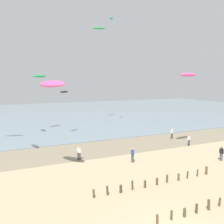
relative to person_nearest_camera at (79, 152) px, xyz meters
name	(u,v)px	position (x,y,z in m)	size (l,w,h in m)	color
wet_sand_strip	(79,151)	(1.09, 3.58, -0.91)	(120.00, 8.16, 0.01)	gray
sea	(38,115)	(1.09, 42.66, -0.87)	(160.00, 70.00, 0.10)	gray
groyne_mid	(157,181)	(4.37, -9.87, -0.56)	(12.42, 0.35, 0.84)	brown
person_nearest_camera	(79,152)	(0.00, 0.00, 0.00)	(0.56, 0.30, 1.71)	#383842
person_mid_beach	(172,133)	(17.13, 4.22, 0.00)	(0.55, 0.31, 1.71)	#383842
person_by_waterline	(221,153)	(15.33, -7.31, 0.00)	(0.26, 0.57, 1.71)	#4C4C56
person_right_flank	(133,155)	(5.42, -3.45, 0.00)	(0.26, 0.57, 1.71)	#4C4C56
person_far_down_beach	(189,140)	(16.58, -0.41, 0.00)	(0.54, 0.33, 1.71)	#383842
kite_aloft_0	(39,76)	(-1.63, 18.47, 9.39)	(3.17, 1.01, 0.51)	green
kite_aloft_2	(188,75)	(15.67, -0.73, 9.36)	(3.42, 1.09, 0.55)	#E54C99
kite_aloft_3	(111,19)	(12.78, 18.74, 20.90)	(1.95, 0.63, 0.31)	#19B2B7
kite_aloft_5	(52,84)	(-3.71, -3.88, 8.23)	(3.49, 1.12, 0.56)	#E54C99
kite_aloft_8	(99,28)	(12.24, 24.20, 20.02)	(2.99, 0.96, 0.48)	green
kite_aloft_9	(64,92)	(1.70, 13.77, 6.69)	(2.12, 0.68, 0.34)	black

